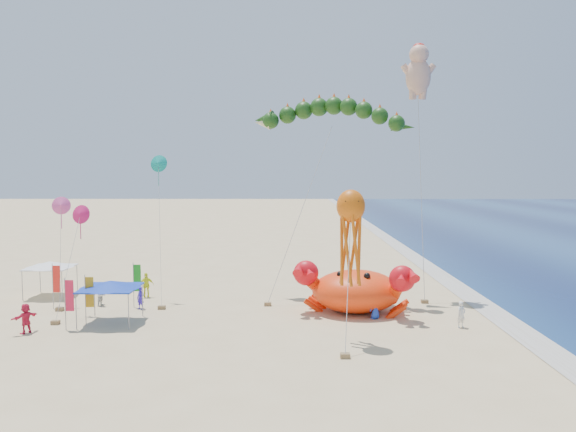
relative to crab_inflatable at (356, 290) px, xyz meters
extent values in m
plane|color=#D1B784|center=(-2.66, -0.83, -1.57)|extent=(320.00, 320.00, 0.00)
plane|color=silver|center=(9.34, -0.83, -1.57)|extent=(320.00, 320.00, 0.00)
ellipsoid|color=#FF390D|center=(0.00, 0.13, -0.14)|extent=(7.25, 6.57, 2.88)
sphere|color=red|center=(-3.22, -1.08, 1.14)|extent=(1.71, 1.71, 1.71)
sphere|color=black|center=(-0.91, -0.88, 1.14)|extent=(0.44, 0.44, 0.44)
sphere|color=red|center=(3.22, -1.08, 1.14)|extent=(1.71, 1.71, 1.71)
sphere|color=black|center=(0.91, -0.88, 1.14)|extent=(0.44, 0.44, 0.44)
cone|color=#173D10|center=(-6.81, 5.45, 12.11)|extent=(1.64, 1.21, 1.34)
cylinder|color=#B2B2B2|center=(-3.72, 3.64, 5.01)|extent=(4.84, 3.68, 12.89)
cube|color=olive|center=(-6.12, 1.82, -1.45)|extent=(0.50, 0.35, 0.25)
ellipsoid|color=#E8AB8D|center=(5.32, 6.21, 15.27)|extent=(1.93, 1.59, 2.83)
sphere|color=#E8AB8D|center=(5.32, 6.04, 16.93)|extent=(1.48, 1.48, 1.48)
ellipsoid|color=red|center=(5.32, 6.12, 17.46)|extent=(0.96, 0.96, 0.67)
cylinder|color=#B2B2B2|center=(5.31, 4.46, 6.36)|extent=(0.05, 3.55, 15.57)
cube|color=olive|center=(5.30, 2.70, -1.45)|extent=(0.50, 0.35, 0.25)
ellipsoid|color=#DD5D0B|center=(-1.12, -6.48, 6.09)|extent=(1.60, 1.44, 1.84)
cylinder|color=#B2B2B2|center=(-1.39, -7.96, 2.07)|extent=(0.58, 3.00, 7.00)
cube|color=olive|center=(-1.66, -9.43, -1.45)|extent=(0.50, 0.35, 0.25)
cylinder|color=gray|center=(-17.48, -4.31, -0.47)|extent=(0.06, 0.06, 2.20)
cylinder|color=gray|center=(-14.29, -4.31, -0.47)|extent=(0.06, 0.06, 2.20)
cylinder|color=gray|center=(-17.48, -1.12, -0.47)|extent=(0.06, 0.06, 2.20)
cylinder|color=gray|center=(-14.29, -1.12, -0.47)|extent=(0.06, 0.06, 2.20)
cube|color=#1334AC|center=(-15.89, -2.72, 0.67)|extent=(3.43, 3.43, 0.08)
cone|color=#1334AC|center=(-15.89, -2.72, 0.91)|extent=(3.77, 3.77, 0.45)
cylinder|color=gray|center=(-24.45, 3.40, -0.47)|extent=(0.06, 0.06, 2.20)
cylinder|color=gray|center=(-21.49, 3.40, -0.47)|extent=(0.06, 0.06, 2.20)
cylinder|color=gray|center=(-24.45, 6.36, -0.47)|extent=(0.06, 0.06, 2.20)
cylinder|color=gray|center=(-21.49, 6.36, -0.47)|extent=(0.06, 0.06, 2.20)
cube|color=white|center=(-22.97, 4.88, 0.67)|extent=(3.20, 3.20, 0.08)
cone|color=white|center=(-22.97, 4.88, 0.91)|extent=(3.52, 3.52, 0.45)
cylinder|color=gray|center=(-17.26, -3.34, 0.03)|extent=(0.05, 0.05, 3.20)
cube|color=gold|center=(-16.98, -3.34, 0.53)|extent=(0.50, 0.04, 1.90)
cylinder|color=gray|center=(-18.12, -4.32, 0.03)|extent=(0.05, 0.05, 3.20)
cube|color=red|center=(-17.84, -4.32, 0.53)|extent=(0.50, 0.04, 1.90)
cylinder|color=gray|center=(-21.09, 0.90, 0.03)|extent=(0.05, 0.05, 3.20)
cube|color=#FD261C|center=(-20.81, 0.90, 0.53)|extent=(0.50, 0.04, 1.90)
cylinder|color=gray|center=(-15.58, 1.36, 0.03)|extent=(0.05, 0.05, 3.20)
cube|color=#18921D|center=(-15.30, 1.36, 0.53)|extent=(0.50, 0.04, 1.90)
imported|color=silver|center=(-17.97, 1.82, -0.74)|extent=(0.82, 0.95, 1.67)
imported|color=#EDF62B|center=(-15.49, 4.53, -0.64)|extent=(1.19, 0.81, 1.88)
imported|color=white|center=(6.02, -3.72, -0.76)|extent=(0.71, 0.63, 1.63)
imported|color=blue|center=(1.03, -1.66, -0.74)|extent=(0.95, 0.97, 1.68)
imported|color=#DA2247|center=(-20.19, -5.07, -0.68)|extent=(1.33, 1.69, 1.79)
imported|color=#3822C9|center=(-14.94, 0.81, -0.79)|extent=(0.67, 0.57, 1.56)
cone|color=#0C8C80|center=(-14.44, 4.60, 8.63)|extent=(1.30, 0.51, 1.32)
cylinder|color=#B2B2B2|center=(-14.19, 3.10, 3.55)|extent=(0.55, 3.04, 9.97)
cube|color=olive|center=(-13.94, 1.60, -1.45)|extent=(0.50, 0.35, 0.25)
cone|color=#C81659|center=(-18.74, 0.12, 5.13)|extent=(1.30, 0.51, 1.32)
cylinder|color=#B2B2B2|center=(-18.49, -1.38, 1.80)|extent=(0.55, 3.04, 6.47)
cube|color=olive|center=(-18.24, -2.88, -1.45)|extent=(0.50, 0.35, 0.25)
cone|color=#EA4E99|center=(-20.98, 2.46, 5.59)|extent=(1.30, 0.51, 1.32)
cylinder|color=#B2B2B2|center=(-20.73, 0.96, 2.03)|extent=(0.55, 3.04, 6.93)
cube|color=olive|center=(-20.48, -0.54, -1.45)|extent=(0.50, 0.35, 0.25)
camera|label=1|loc=(-4.44, -37.63, 8.00)|focal=35.00mm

